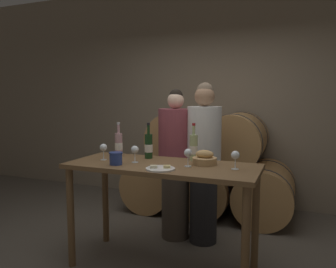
{
  "coord_description": "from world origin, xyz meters",
  "views": [
    {
      "loc": [
        1.1,
        -2.59,
        1.54
      ],
      "look_at": [
        0.0,
        0.14,
        1.2
      ],
      "focal_mm": 35.0,
      "sensor_mm": 36.0,
      "label": 1
    }
  ],
  "objects_px": {
    "wine_bottle_red": "(149,146)",
    "cheese_plate": "(160,169)",
    "wine_glass_left": "(135,150)",
    "wine_glass_far_left": "(103,148)",
    "tasting_table": "(162,179)",
    "wine_bottle_rose": "(119,144)",
    "person_right": "(204,162)",
    "wine_glass_center": "(188,153)",
    "wine_bottle_white": "(194,147)",
    "bread_basket": "(205,159)",
    "blue_crock": "(116,158)",
    "wine_glass_right": "(235,156)",
    "person_left": "(175,164)"
  },
  "relations": [
    {
      "from": "wine_bottle_red",
      "to": "cheese_plate",
      "type": "relative_size",
      "value": 1.44
    },
    {
      "from": "wine_glass_left",
      "to": "wine_glass_far_left",
      "type": "bearing_deg",
      "value": -179.99
    },
    {
      "from": "tasting_table",
      "to": "wine_bottle_rose",
      "type": "bearing_deg",
      "value": 158.59
    },
    {
      "from": "person_right",
      "to": "wine_glass_center",
      "type": "height_order",
      "value": "person_right"
    },
    {
      "from": "cheese_plate",
      "to": "wine_bottle_white",
      "type": "bearing_deg",
      "value": 74.65
    },
    {
      "from": "tasting_table",
      "to": "wine_bottle_red",
      "type": "bearing_deg",
      "value": 138.38
    },
    {
      "from": "wine_glass_left",
      "to": "tasting_table",
      "type": "bearing_deg",
      "value": 6.66
    },
    {
      "from": "wine_bottle_red",
      "to": "tasting_table",
      "type": "bearing_deg",
      "value": -41.62
    },
    {
      "from": "person_right",
      "to": "cheese_plate",
      "type": "bearing_deg",
      "value": -97.52
    },
    {
      "from": "bread_basket",
      "to": "wine_glass_left",
      "type": "distance_m",
      "value": 0.62
    },
    {
      "from": "tasting_table",
      "to": "wine_glass_far_left",
      "type": "bearing_deg",
      "value": -177.08
    },
    {
      "from": "person_right",
      "to": "blue_crock",
      "type": "distance_m",
      "value": 1.02
    },
    {
      "from": "wine_glass_center",
      "to": "wine_glass_right",
      "type": "xyz_separation_m",
      "value": [
        0.39,
        0.04,
        0.0
      ]
    },
    {
      "from": "person_left",
      "to": "person_right",
      "type": "relative_size",
      "value": 0.96
    },
    {
      "from": "tasting_table",
      "to": "wine_glass_center",
      "type": "bearing_deg",
      "value": -3.2
    },
    {
      "from": "bread_basket",
      "to": "wine_bottle_red",
      "type": "bearing_deg",
      "value": 171.99
    },
    {
      "from": "blue_crock",
      "to": "wine_glass_far_left",
      "type": "height_order",
      "value": "wine_glass_far_left"
    },
    {
      "from": "blue_crock",
      "to": "wine_bottle_red",
      "type": "bearing_deg",
      "value": 70.27
    },
    {
      "from": "cheese_plate",
      "to": "wine_glass_center",
      "type": "distance_m",
      "value": 0.28
    },
    {
      "from": "wine_bottle_rose",
      "to": "wine_glass_far_left",
      "type": "distance_m",
      "value": 0.25
    },
    {
      "from": "wine_bottle_rose",
      "to": "wine_glass_center",
      "type": "distance_m",
      "value": 0.84
    },
    {
      "from": "wine_bottle_rose",
      "to": "wine_glass_center",
      "type": "xyz_separation_m",
      "value": [
        0.81,
        -0.24,
        -0.0
      ]
    },
    {
      "from": "wine_bottle_red",
      "to": "blue_crock",
      "type": "relative_size",
      "value": 2.91
    },
    {
      "from": "wine_glass_center",
      "to": "person_right",
      "type": "bearing_deg",
      "value": 94.38
    },
    {
      "from": "person_right",
      "to": "wine_glass_left",
      "type": "distance_m",
      "value": 0.85
    },
    {
      "from": "wine_bottle_red",
      "to": "wine_glass_far_left",
      "type": "height_order",
      "value": "wine_bottle_red"
    },
    {
      "from": "tasting_table",
      "to": "wine_bottle_white",
      "type": "relative_size",
      "value": 4.83
    },
    {
      "from": "wine_bottle_rose",
      "to": "cheese_plate",
      "type": "bearing_deg",
      "value": -34.24
    },
    {
      "from": "wine_bottle_red",
      "to": "blue_crock",
      "type": "distance_m",
      "value": 0.4
    },
    {
      "from": "person_left",
      "to": "wine_glass_right",
      "type": "distance_m",
      "value": 1.02
    },
    {
      "from": "wine_glass_far_left",
      "to": "tasting_table",
      "type": "bearing_deg",
      "value": 2.92
    },
    {
      "from": "wine_glass_right",
      "to": "wine_glass_center",
      "type": "bearing_deg",
      "value": -174.0
    },
    {
      "from": "person_left",
      "to": "wine_glass_center",
      "type": "height_order",
      "value": "person_left"
    },
    {
      "from": "person_left",
      "to": "person_right",
      "type": "distance_m",
      "value": 0.32
    },
    {
      "from": "blue_crock",
      "to": "bread_basket",
      "type": "relative_size",
      "value": 0.55
    },
    {
      "from": "cheese_plate",
      "to": "tasting_table",
      "type": "bearing_deg",
      "value": 109.38
    },
    {
      "from": "person_left",
      "to": "wine_bottle_white",
      "type": "relative_size",
      "value": 4.69
    },
    {
      "from": "wine_glass_center",
      "to": "wine_glass_right",
      "type": "height_order",
      "value": "same"
    },
    {
      "from": "wine_bottle_rose",
      "to": "cheese_plate",
      "type": "distance_m",
      "value": 0.78
    },
    {
      "from": "wine_bottle_white",
      "to": "bread_basket",
      "type": "bearing_deg",
      "value": -43.92
    },
    {
      "from": "wine_glass_right",
      "to": "wine_glass_far_left",
      "type": "bearing_deg",
      "value": -177.32
    },
    {
      "from": "wine_bottle_white",
      "to": "wine_bottle_rose",
      "type": "relative_size",
      "value": 1.04
    },
    {
      "from": "wine_bottle_white",
      "to": "wine_bottle_red",
      "type": "bearing_deg",
      "value": -172.25
    },
    {
      "from": "wine_glass_left",
      "to": "wine_bottle_rose",
      "type": "bearing_deg",
      "value": 141.25
    },
    {
      "from": "blue_crock",
      "to": "wine_glass_center",
      "type": "distance_m",
      "value": 0.63
    },
    {
      "from": "wine_bottle_rose",
      "to": "wine_glass_center",
      "type": "bearing_deg",
      "value": -16.22
    },
    {
      "from": "wine_glass_right",
      "to": "wine_glass_left",
      "type": "bearing_deg",
      "value": -176.33
    },
    {
      "from": "wine_glass_left",
      "to": "wine_glass_center",
      "type": "bearing_deg",
      "value": 1.84
    },
    {
      "from": "wine_bottle_red",
      "to": "person_left",
      "type": "bearing_deg",
      "value": 77.8
    },
    {
      "from": "person_left",
      "to": "wine_bottle_red",
      "type": "height_order",
      "value": "person_left"
    }
  ]
}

